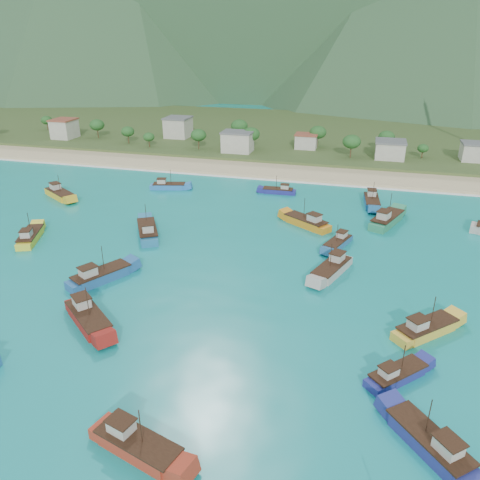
% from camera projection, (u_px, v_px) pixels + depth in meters
% --- Properties ---
extents(ground, '(600.00, 600.00, 0.00)m').
position_uv_depth(ground, '(244.00, 305.00, 75.05)').
color(ground, '#0C8576').
rests_on(ground, ground).
extents(beach, '(400.00, 18.00, 1.20)m').
position_uv_depth(beach, '(309.00, 174.00, 144.74)').
color(beach, beige).
rests_on(beach, ground).
extents(land, '(400.00, 110.00, 2.40)m').
position_uv_depth(land, '(327.00, 135.00, 198.55)').
color(land, '#385123').
rests_on(land, ground).
extents(surf_line, '(400.00, 2.50, 0.08)m').
position_uv_depth(surf_line, '(304.00, 182.00, 136.36)').
color(surf_line, white).
rests_on(surf_line, ground).
extents(village, '(214.36, 29.07, 7.45)m').
position_uv_depth(village, '(340.00, 144.00, 161.01)').
color(village, beige).
rests_on(village, ground).
extents(vegetation, '(275.23, 26.46, 8.81)m').
position_uv_depth(vegetation, '(301.00, 139.00, 165.43)').
color(vegetation, '#235623').
rests_on(vegetation, ground).
extents(boat_1, '(7.05, 11.74, 6.67)m').
position_uv_depth(boat_1, '(332.00, 269.00, 84.45)').
color(boat_1, '#B3ABA3').
rests_on(boat_1, ground).
extents(boat_2, '(8.64, 11.74, 6.83)m').
position_uv_depth(boat_2, '(100.00, 276.00, 81.96)').
color(boat_2, '#225A99').
rests_on(boat_2, ground).
extents(boat_3, '(5.76, 9.50, 5.40)m').
position_uv_depth(boat_3, '(338.00, 243.00, 95.39)').
color(boat_3, '#256096').
rests_on(boat_3, ground).
extents(boat_5, '(10.30, 5.24, 5.84)m').
position_uv_depth(boat_5, '(168.00, 187.00, 130.37)').
color(boat_5, blue).
rests_on(boat_5, ground).
extents(boat_8, '(11.28, 6.12, 6.39)m').
position_uv_depth(boat_8, '(137.00, 446.00, 48.49)').
color(boat_8, '#A5311D').
rests_on(boat_8, ground).
extents(boat_10, '(9.22, 12.48, 7.26)m').
position_uv_depth(boat_10, '(148.00, 232.00, 100.13)').
color(boat_10, '#216C98').
rests_on(boat_10, ground).
extents(boat_12, '(9.07, 2.99, 5.30)m').
position_uv_depth(boat_12, '(279.00, 191.00, 126.77)').
color(boat_12, navy).
rests_on(boat_12, ground).
extents(boat_14, '(11.53, 9.22, 6.83)m').
position_uv_depth(boat_14, '(307.00, 223.00, 105.17)').
color(boat_14, orange).
rests_on(boat_14, ground).
extents(boat_15, '(4.27, 11.42, 6.60)m').
position_uv_depth(boat_15, '(372.00, 202.00, 118.22)').
color(boat_15, '#1D5C98').
rests_on(boat_15, ground).
extents(boat_17, '(9.52, 10.35, 6.43)m').
position_uv_depth(boat_17, '(430.00, 444.00, 48.69)').
color(boat_17, navy).
rests_on(boat_17, ground).
extents(boat_21, '(10.00, 9.81, 6.39)m').
position_uv_depth(boat_21, '(426.00, 329.00, 67.47)').
color(boat_21, gold).
rests_on(boat_21, ground).
extents(boat_24, '(8.22, 13.15, 7.49)m').
position_uv_depth(boat_24, '(387.00, 220.00, 106.30)').
color(boat_24, '#268259').
rests_on(boat_24, ground).
extents(boat_25, '(11.65, 9.04, 6.85)m').
position_uv_depth(boat_25, '(60.00, 194.00, 123.40)').
color(boat_25, gold).
rests_on(boat_25, ground).
extents(boat_26, '(6.89, 11.02, 6.27)m').
position_uv_depth(boat_26, '(30.00, 237.00, 97.96)').
color(boat_26, yellow).
rests_on(boat_26, ground).
extents(boat_27, '(8.19, 8.29, 5.32)m').
position_uv_depth(boat_27, '(397.00, 376.00, 58.68)').
color(boat_27, navy).
rests_on(boat_27, ground).
extents(boat_28, '(11.39, 10.18, 6.99)m').
position_uv_depth(boat_28, '(88.00, 318.00, 69.89)').
color(boat_28, maroon).
rests_on(boat_28, ground).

